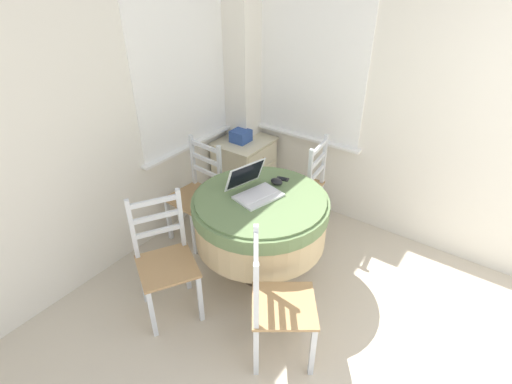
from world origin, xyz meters
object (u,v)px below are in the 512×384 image
(cell_phone, at_px, (283,179))
(dining_chair_near_right_window, at_px, (302,187))
(dining_chair_near_back_window, at_px, (197,194))
(laptop, at_px, (254,189))
(storage_box, at_px, (241,136))
(computer_mouse, at_px, (277,182))
(dining_chair_left_flank, at_px, (165,261))
(corner_cabinet, at_px, (245,170))
(round_dining_table, at_px, (260,216))
(dining_chair_camera_near, at_px, (277,304))

(cell_phone, bearing_deg, dining_chair_near_right_window, 7.40)
(cell_phone, bearing_deg, dining_chair_near_back_window, 106.21)
(laptop, distance_m, dining_chair_near_back_window, 0.81)
(dining_chair_near_right_window, relative_size, storage_box, 5.36)
(computer_mouse, distance_m, dining_chair_left_flank, 1.05)
(dining_chair_left_flank, distance_m, corner_cabinet, 1.69)
(dining_chair_left_flank, bearing_deg, dining_chair_near_right_window, -10.57)
(storage_box, bearing_deg, round_dining_table, -135.36)
(cell_phone, bearing_deg, computer_mouse, -177.64)
(computer_mouse, bearing_deg, dining_chair_near_back_window, 99.31)
(laptop, xyz_separation_m, dining_chair_camera_near, (-0.58, -0.60, -0.36))
(dining_chair_near_right_window, height_order, corner_cabinet, dining_chair_near_right_window)
(corner_cabinet, bearing_deg, storage_box, 152.15)
(computer_mouse, bearing_deg, dining_chair_camera_near, -146.21)
(computer_mouse, relative_size, dining_chair_left_flank, 0.11)
(dining_chair_near_right_window, distance_m, storage_box, 0.85)
(cell_phone, xyz_separation_m, dining_chair_camera_near, (-0.90, -0.54, -0.32))
(computer_mouse, xyz_separation_m, dining_chair_near_back_window, (-0.13, 0.78, -0.34))
(cell_phone, height_order, corner_cabinet, cell_phone)
(dining_chair_left_flank, distance_m, storage_box, 1.68)
(cell_phone, height_order, dining_chair_near_back_window, dining_chair_near_back_window)
(round_dining_table, distance_m, dining_chair_left_flank, 0.80)
(dining_chair_near_back_window, xyz_separation_m, dining_chair_camera_near, (-0.68, -1.31, 0.00))
(laptop, height_order, dining_chair_left_flank, laptop)
(dining_chair_near_back_window, bearing_deg, round_dining_table, -97.69)
(laptop, bearing_deg, dining_chair_left_flank, 158.69)
(dining_chair_camera_near, bearing_deg, round_dining_table, 42.91)
(dining_chair_near_right_window, xyz_separation_m, dining_chair_left_flank, (-1.49, 0.28, 0.00))
(cell_phone, distance_m, dining_chair_left_flank, 1.13)
(dining_chair_near_back_window, bearing_deg, corner_cabinet, 4.33)
(dining_chair_left_flank, bearing_deg, laptop, -21.31)
(round_dining_table, bearing_deg, dining_chair_near_right_window, 5.08)
(dining_chair_camera_near, distance_m, dining_chair_left_flank, 0.89)
(dining_chair_camera_near, bearing_deg, computer_mouse, 33.79)
(round_dining_table, xyz_separation_m, dining_chair_near_right_window, (0.79, 0.07, -0.14))
(laptop, bearing_deg, dining_chair_camera_near, -133.95)
(dining_chair_near_right_window, xyz_separation_m, storage_box, (0.09, 0.79, 0.29))
(laptop, relative_size, dining_chair_camera_near, 0.43)
(computer_mouse, xyz_separation_m, storage_box, (0.64, 0.85, -0.05))
(round_dining_table, bearing_deg, laptop, 83.16)
(storage_box, bearing_deg, computer_mouse, -126.80)
(laptop, height_order, corner_cabinet, laptop)
(laptop, bearing_deg, computer_mouse, -15.82)
(round_dining_table, height_order, dining_chair_camera_near, dining_chair_camera_near)
(dining_chair_camera_near, bearing_deg, dining_chair_near_back_window, 62.72)
(round_dining_table, height_order, corner_cabinet, round_dining_table)
(dining_chair_near_back_window, bearing_deg, computer_mouse, -80.69)
(dining_chair_near_right_window, distance_m, corner_cabinet, 0.79)
(computer_mouse, distance_m, dining_chair_near_back_window, 0.86)
(laptop, xyz_separation_m, dining_chair_near_back_window, (0.10, 0.71, -0.36))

